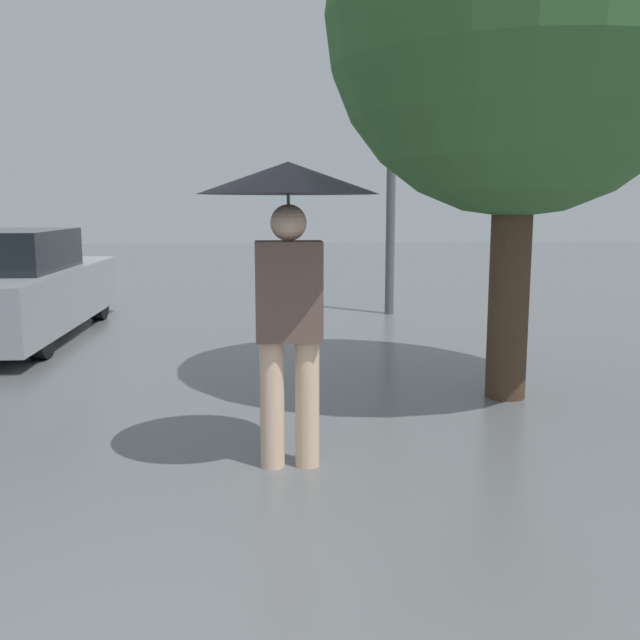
% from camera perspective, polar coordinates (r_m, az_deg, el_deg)
% --- Properties ---
extents(pedestrian, '(1.09, 1.09, 1.90)m').
position_cam_1_polar(pedestrian, '(4.34, -2.54, 7.49)').
color(pedestrian, beige).
rests_on(pedestrian, ground_plane).
extents(parked_car_farthest, '(1.86, 4.32, 1.35)m').
position_cam_1_polar(parked_car_farthest, '(9.67, -24.07, 2.34)').
color(parked_car_farthest, '#9EA3A8').
rests_on(parked_car_farthest, ground_plane).
extents(tree, '(3.14, 3.14, 4.69)m').
position_cam_1_polar(tree, '(6.37, 15.75, 22.06)').
color(tree, '#473323').
rests_on(tree, ground_plane).
extents(street_lamp, '(0.36, 0.36, 3.93)m').
position_cam_1_polar(street_lamp, '(10.86, 5.76, 14.32)').
color(street_lamp, '#515456').
rests_on(street_lamp, ground_plane).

